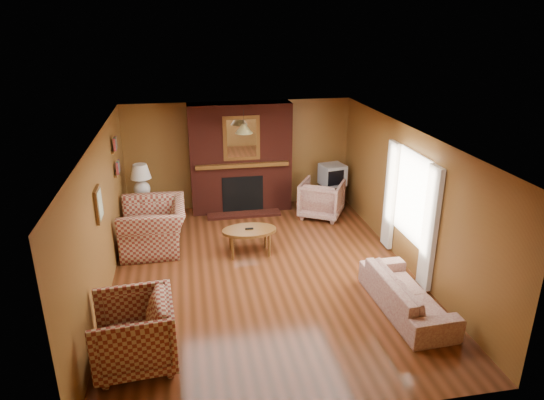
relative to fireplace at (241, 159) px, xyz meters
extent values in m
plane|color=#43210E|center=(0.00, -2.98, -1.18)|extent=(6.50, 6.50, 0.00)
plane|color=white|center=(0.00, -2.98, 1.22)|extent=(6.50, 6.50, 0.00)
plane|color=brown|center=(0.00, 0.27, 0.02)|extent=(6.50, 0.00, 6.50)
plane|color=brown|center=(0.00, -6.23, 0.02)|extent=(6.50, 0.00, 6.50)
plane|color=brown|center=(-2.50, -2.98, 0.02)|extent=(0.00, 6.50, 6.50)
plane|color=brown|center=(2.50, -2.98, 0.02)|extent=(0.00, 6.50, 6.50)
cube|color=#491710|center=(0.00, 0.02, 0.02)|extent=(2.20, 0.50, 2.40)
cube|color=black|center=(0.00, -0.21, -0.73)|extent=(0.90, 0.06, 0.80)
cube|color=#491710|center=(0.00, -0.38, -1.15)|extent=(1.60, 0.35, 0.06)
cube|color=brown|center=(0.00, -0.25, -0.06)|extent=(2.00, 0.18, 0.08)
cube|color=brown|center=(0.00, -0.22, 0.52)|extent=(0.78, 0.05, 0.95)
cube|color=white|center=(0.00, -0.25, 0.52)|extent=(0.62, 0.02, 0.80)
cube|color=beige|center=(2.44, -3.93, -0.13)|extent=(0.08, 0.35, 2.00)
cube|color=beige|center=(2.44, -2.43, -0.13)|extent=(0.08, 0.35, 2.00)
cube|color=white|center=(2.48, -3.18, 0.12)|extent=(0.03, 1.10, 1.50)
cube|color=brown|center=(-2.47, -1.08, 0.17)|extent=(0.06, 0.55, 0.04)
cube|color=brown|center=(-2.47, -1.08, 0.62)|extent=(0.06, 0.55, 0.04)
cube|color=brown|center=(-2.47, -3.28, 0.37)|extent=(0.04, 0.40, 0.50)
cube|color=white|center=(-2.44, -3.28, 0.37)|extent=(0.01, 0.32, 0.42)
cylinder|color=black|center=(0.00, -0.68, 1.04)|extent=(0.01, 0.01, 0.35)
cone|color=tan|center=(0.00, -0.68, 0.82)|extent=(0.36, 0.36, 0.18)
imported|color=maroon|center=(-1.85, -1.64, -0.74)|extent=(1.20, 1.37, 0.88)
imported|color=maroon|center=(-1.95, -4.95, -0.73)|extent=(1.06, 1.04, 0.91)
imported|color=#C4B297|center=(1.90, -4.45, -0.91)|extent=(0.81, 1.90, 0.55)
imported|color=#C4B297|center=(1.66, -0.71, -0.78)|extent=(1.18, 1.19, 0.80)
ellipsoid|color=brown|center=(-0.13, -2.21, -0.72)|extent=(0.99, 0.61, 0.05)
cube|color=black|center=(-0.13, -2.21, -0.69)|extent=(0.15, 0.05, 0.02)
cylinder|color=brown|center=(0.20, -2.01, -0.97)|extent=(0.05, 0.05, 0.43)
cylinder|color=brown|center=(-0.46, -2.01, -0.97)|extent=(0.05, 0.05, 0.43)
cylinder|color=brown|center=(0.20, -2.40, -0.97)|extent=(0.05, 0.05, 0.43)
cylinder|color=brown|center=(-0.46, -2.40, -0.97)|extent=(0.05, 0.05, 0.43)
cube|color=brown|center=(-2.10, -0.53, -0.86)|extent=(0.50, 0.50, 0.64)
sphere|color=silver|center=(-2.10, -0.53, -0.37)|extent=(0.33, 0.33, 0.33)
cylinder|color=black|center=(-2.10, -0.53, -0.19)|extent=(0.03, 0.03, 0.10)
cone|color=white|center=(-2.10, -0.53, 0.00)|extent=(0.42, 0.42, 0.29)
cube|color=black|center=(2.05, -0.18, -0.92)|extent=(0.53, 0.49, 0.53)
cube|color=#A9ABB1|center=(2.05, -0.18, -0.42)|extent=(0.59, 0.58, 0.47)
cube|color=black|center=(2.05, -0.44, -0.42)|extent=(0.38, 0.10, 0.33)
camera|label=1|loc=(-1.18, -10.17, 2.92)|focal=32.00mm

